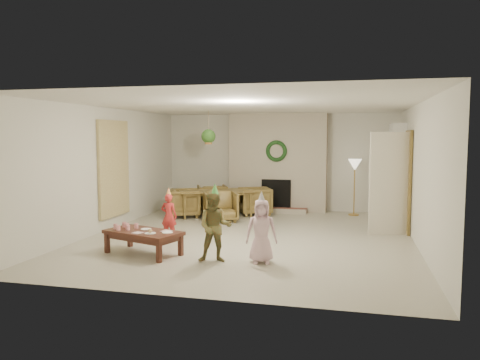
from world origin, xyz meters
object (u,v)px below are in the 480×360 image
(dining_chair_near, at_px, (221,207))
(child_red, at_px, (169,216))
(dining_chair_left, at_px, (184,203))
(dining_table, at_px, (216,203))
(dining_chair_far, at_px, (212,198))
(coffee_table_top, at_px, (143,233))
(dining_chair_right, at_px, (255,201))
(child_pink, at_px, (261,231))
(child_plaid, at_px, (215,227))

(dining_chair_near, bearing_deg, child_red, -127.23)
(dining_chair_near, xyz_separation_m, dining_chair_left, (-1.01, 0.39, 0.00))
(child_red, bearing_deg, dining_table, -90.80)
(dining_chair_far, bearing_deg, coffee_table_top, 68.62)
(dining_table, relative_size, dining_chair_left, 2.34)
(dining_chair_right, bearing_deg, dining_chair_near, -51.34)
(dining_chair_near, bearing_deg, child_pink, -88.08)
(dining_chair_near, bearing_deg, dining_table, 90.00)
(child_plaid, bearing_deg, child_red, 121.57)
(dining_table, bearing_deg, dining_chair_far, 90.00)
(child_plaid, relative_size, child_pink, 1.11)
(coffee_table_top, xyz_separation_m, child_pink, (1.97, -0.05, 0.13))
(dining_chair_left, bearing_deg, coffee_table_top, 165.58)
(dining_chair_right, xyz_separation_m, child_red, (-1.02, -3.03, 0.09))
(dining_table, height_order, coffee_table_top, dining_table)
(coffee_table_top, xyz_separation_m, child_plaid, (1.27, -0.17, 0.18))
(dining_chair_far, height_order, child_pink, child_pink)
(dining_chair_near, bearing_deg, dining_chair_right, 38.66)
(dining_chair_right, relative_size, child_red, 0.87)
(dining_chair_right, distance_m, child_plaid, 4.42)
(dining_chair_right, bearing_deg, dining_chair_far, -128.66)
(dining_chair_near, relative_size, dining_chair_far, 1.00)
(child_red, bearing_deg, child_plaid, 136.03)
(dining_chair_left, xyz_separation_m, coffee_table_top, (0.60, -3.53, 0.02))
(dining_chair_far, height_order, child_red, child_red)
(child_red, height_order, child_pink, child_pink)
(dining_chair_far, relative_size, dining_chair_right, 1.00)
(dining_chair_near, height_order, child_red, child_red)
(coffee_table_top, height_order, child_red, child_red)
(dining_table, relative_size, child_pink, 1.78)
(dining_chair_far, bearing_deg, dining_table, 90.00)
(dining_table, bearing_deg, coffee_table_top, -115.54)
(child_pink, bearing_deg, child_red, 134.08)
(dining_chair_near, distance_m, child_plaid, 3.43)
(dining_chair_near, height_order, child_pink, child_pink)
(dining_chair_far, height_order, dining_chair_right, same)
(dining_table, bearing_deg, child_pink, -88.42)
(dining_chair_right, height_order, child_red, child_red)
(dining_chair_near, height_order, dining_chair_left, same)
(dining_chair_right, xyz_separation_m, child_plaid, (0.30, -4.40, 0.20))
(dining_chair_near, relative_size, child_pink, 0.76)
(dining_table, xyz_separation_m, dining_chair_right, (0.87, 0.39, 0.03))
(dining_chair_left, xyz_separation_m, dining_chair_right, (1.57, 0.70, 0.00))
(dining_chair_left, bearing_deg, dining_chair_far, -45.00)
(dining_chair_far, bearing_deg, dining_chair_left, 45.00)
(dining_chair_far, bearing_deg, child_pink, 91.34)
(dining_chair_near, distance_m, child_pink, 3.56)
(dining_chair_far, bearing_deg, child_plaid, 83.42)
(dining_chair_left, bearing_deg, dining_table, -90.00)
(dining_table, bearing_deg, dining_chair_near, -90.00)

